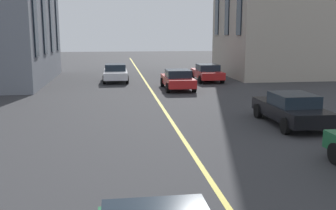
{
  "coord_description": "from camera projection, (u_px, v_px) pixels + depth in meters",
  "views": [
    {
      "loc": [
        0.99,
        2.47,
        3.89
      ],
      "look_at": [
        13.0,
        0.79,
        1.6
      ],
      "focal_mm": 41.49,
      "sensor_mm": 36.0,
      "label": 1
    }
  ],
  "objects": [
    {
      "name": "car_red_mid",
      "position": [
        207.0,
        72.0,
        30.89
      ],
      "size": [
        4.4,
        1.95,
        1.37
      ],
      "color": "#B21E1E",
      "rests_on": "ground_plane"
    },
    {
      "name": "car_white_far",
      "position": [
        115.0,
        73.0,
        30.78
      ],
      "size": [
        4.4,
        1.95,
        1.37
      ],
      "color": "silver",
      "rests_on": "ground_plane"
    },
    {
      "name": "car_black_trailing",
      "position": [
        291.0,
        109.0,
        16.34
      ],
      "size": [
        4.4,
        1.95,
        1.37
      ],
      "color": "black",
      "rests_on": "ground_plane"
    },
    {
      "name": "car_red_parked_a",
      "position": [
        178.0,
        79.0,
        26.49
      ],
      "size": [
        4.4,
        1.95,
        1.37
      ],
      "color": "#B21E1E",
      "rests_on": "ground_plane"
    },
    {
      "name": "lane_centre_line",
      "position": [
        164.0,
        110.0,
        19.56
      ],
      "size": [
        80.0,
        0.16,
        0.01
      ],
      "color": "#D8C64C",
      "rests_on": "ground_plane"
    }
  ]
}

